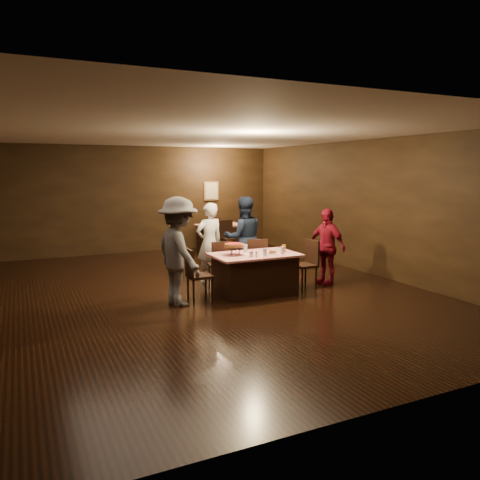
% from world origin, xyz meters
% --- Properties ---
extents(room, '(10.00, 10.04, 3.02)m').
position_xyz_m(room, '(0.00, 0.01, 2.14)').
color(room, black).
rests_on(room, ground).
extents(main_table, '(1.60, 1.00, 0.77)m').
position_xyz_m(main_table, '(0.84, -0.60, 0.39)').
color(main_table, '#AD0B14').
rests_on(main_table, ground).
extents(back_table, '(1.30, 0.90, 0.77)m').
position_xyz_m(back_table, '(2.12, 4.13, 0.39)').
color(back_table, '#AF0B17').
rests_on(back_table, ground).
extents(chair_far_left, '(0.47, 0.47, 0.95)m').
position_xyz_m(chair_far_left, '(0.44, 0.15, 0.47)').
color(chair_far_left, black).
rests_on(chair_far_left, ground).
extents(chair_far_right, '(0.51, 0.51, 0.95)m').
position_xyz_m(chair_far_right, '(1.24, 0.15, 0.47)').
color(chair_far_right, black).
rests_on(chair_far_right, ground).
extents(chair_end_left, '(0.44, 0.44, 0.95)m').
position_xyz_m(chair_end_left, '(-0.26, -0.60, 0.47)').
color(chair_end_left, black).
rests_on(chair_end_left, ground).
extents(chair_end_right, '(0.45, 0.45, 0.95)m').
position_xyz_m(chair_end_right, '(1.94, -0.60, 0.47)').
color(chair_end_right, black).
rests_on(chair_end_right, ground).
extents(chair_back_near, '(0.47, 0.47, 0.95)m').
position_xyz_m(chair_back_near, '(2.12, 3.43, 0.47)').
color(chair_back_near, black).
rests_on(chair_back_near, ground).
extents(chair_back_far, '(0.45, 0.45, 0.95)m').
position_xyz_m(chair_back_far, '(2.12, 4.73, 0.47)').
color(chair_back_far, black).
rests_on(chair_back_far, ground).
extents(diner_white_jacket, '(0.66, 0.49, 1.66)m').
position_xyz_m(diner_white_jacket, '(0.42, 0.66, 0.83)').
color(diner_white_jacket, silver).
rests_on(diner_white_jacket, ground).
extents(diner_navy_hoodie, '(0.98, 0.83, 1.77)m').
position_xyz_m(diner_navy_hoodie, '(1.22, 0.67, 0.88)').
color(diner_navy_hoodie, black).
rests_on(diner_navy_hoodie, ground).
extents(diner_grey_knit, '(0.87, 1.30, 1.87)m').
position_xyz_m(diner_grey_knit, '(-0.67, -0.68, 0.94)').
color(diner_grey_knit, '#56575B').
rests_on(diner_grey_knit, ground).
extents(diner_red_shirt, '(0.59, 0.98, 1.55)m').
position_xyz_m(diner_red_shirt, '(2.53, -0.50, 0.78)').
color(diner_red_shirt, maroon).
rests_on(diner_red_shirt, ground).
extents(pizza_stand, '(0.38, 0.38, 0.22)m').
position_xyz_m(pizza_stand, '(0.44, -0.55, 0.95)').
color(pizza_stand, black).
rests_on(pizza_stand, main_table).
extents(plate_with_slice, '(0.25, 0.25, 0.06)m').
position_xyz_m(plate_with_slice, '(1.09, -0.78, 0.80)').
color(plate_with_slice, white).
rests_on(plate_with_slice, main_table).
extents(plate_empty, '(0.25, 0.25, 0.01)m').
position_xyz_m(plate_empty, '(1.39, -0.45, 0.78)').
color(plate_empty, white).
rests_on(plate_empty, main_table).
extents(glass_front_left, '(0.08, 0.08, 0.14)m').
position_xyz_m(glass_front_left, '(0.89, -0.90, 0.84)').
color(glass_front_left, silver).
rests_on(glass_front_left, main_table).
extents(glass_front_right, '(0.08, 0.08, 0.14)m').
position_xyz_m(glass_front_right, '(1.29, -0.85, 0.84)').
color(glass_front_right, silver).
rests_on(glass_front_right, main_table).
extents(glass_amber, '(0.08, 0.08, 0.14)m').
position_xyz_m(glass_amber, '(1.44, -0.65, 0.84)').
color(glass_amber, '#BF7F26').
rests_on(glass_amber, main_table).
extents(glass_back, '(0.08, 0.08, 0.14)m').
position_xyz_m(glass_back, '(0.79, -0.30, 0.84)').
color(glass_back, silver).
rests_on(glass_back, main_table).
extents(condiments, '(0.17, 0.10, 0.09)m').
position_xyz_m(condiments, '(0.66, -0.88, 0.82)').
color(condiments, silver).
rests_on(condiments, main_table).
extents(napkin_center, '(0.19, 0.19, 0.01)m').
position_xyz_m(napkin_center, '(1.14, -0.60, 0.77)').
color(napkin_center, white).
rests_on(napkin_center, main_table).
extents(napkin_left, '(0.21, 0.21, 0.01)m').
position_xyz_m(napkin_left, '(0.69, -0.65, 0.77)').
color(napkin_left, white).
rests_on(napkin_left, main_table).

